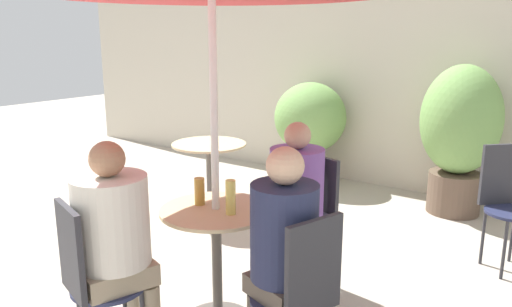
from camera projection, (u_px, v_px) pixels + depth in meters
The scene contains 14 objects.
storefront_wall at pixel (395, 54), 5.43m from camera, with size 10.00×0.06×3.00m.
cafe_table_near at pixel (217, 245), 2.94m from camera, with size 0.65×0.65×0.74m.
cafe_table_far at pixel (209, 165), 4.65m from camera, with size 0.69×0.69×0.74m.
bistro_chair_0 at pixel (89, 274), 2.49m from camera, with size 0.40×0.42×0.93m.
bistro_chair_1 at pixel (301, 289), 2.34m from camera, with size 0.42×0.40×0.93m.
bistro_chair_2 at pixel (311, 212), 3.36m from camera, with size 0.40×0.42×0.93m.
bistro_chair_4 at pixel (506, 195), 3.70m from camera, with size 0.44×0.44×0.93m.
seated_person_0 at pixel (116, 236), 2.54m from camera, with size 0.42×0.44×1.22m.
seated_person_1 at pixel (282, 245), 2.42m from camera, with size 0.38×0.36×1.22m.
seated_person_2 at pixel (295, 195), 3.24m from camera, with size 0.39×0.41×1.18m.
beer_glass_0 at pixel (231, 197), 2.78m from camera, with size 0.06×0.06×0.20m.
beer_glass_1 at pixel (200, 191), 2.94m from camera, with size 0.06×0.06×0.16m.
potted_plant_0 at pixel (310, 122), 5.75m from camera, with size 0.83×0.83×1.19m.
potted_plant_1 at pixel (460, 131), 4.76m from camera, with size 0.75×0.75×1.45m.
Camera 1 is at (1.98, -1.92, 1.73)m, focal length 35.00 mm.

